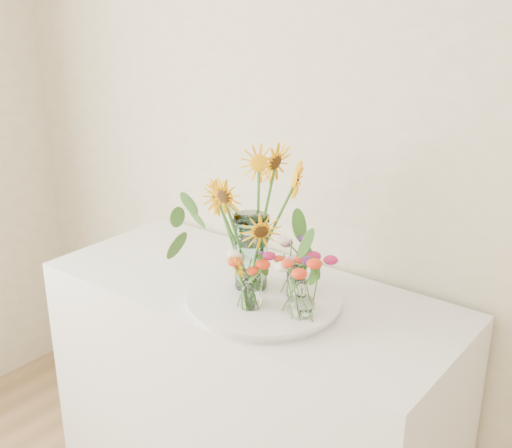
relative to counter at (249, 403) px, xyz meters
name	(u,v)px	position (x,y,z in m)	size (l,w,h in m)	color
counter	(249,403)	(0.00, 0.00, 0.00)	(1.40, 0.60, 0.90)	white
tray	(264,302)	(0.11, -0.07, 0.46)	(0.45, 0.45, 0.03)	white
mason_jar	(251,252)	(0.04, -0.04, 0.60)	(0.10, 0.10, 0.24)	#A6DCCD
sunflower_bouquet	(251,216)	(0.04, -0.04, 0.72)	(0.66, 0.66, 0.48)	#FAAA05
small_vase_a	(251,292)	(0.12, -0.14, 0.53)	(0.06, 0.06, 0.10)	white
wildflower_posy_a	(251,279)	(0.12, -0.14, 0.57)	(0.18, 0.18, 0.19)	red
small_vase_b	(302,298)	(0.27, -0.09, 0.53)	(0.08, 0.08, 0.12)	white
wildflower_posy_b	(302,284)	(0.27, -0.09, 0.58)	(0.22, 0.22, 0.21)	red
small_vase_c	(296,281)	(0.18, 0.00, 0.53)	(0.06, 0.06, 0.11)	white
wildflower_posy_c	(297,267)	(0.18, 0.00, 0.57)	(0.19, 0.19, 0.20)	red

